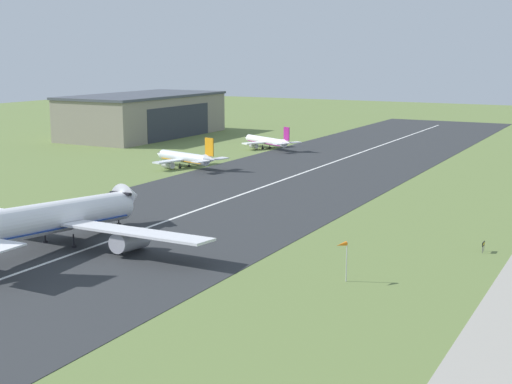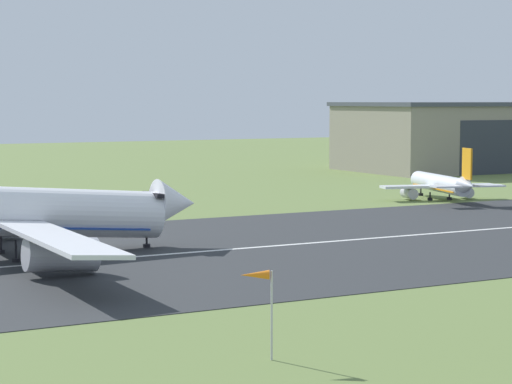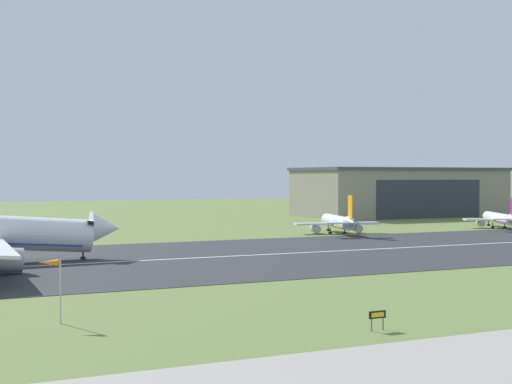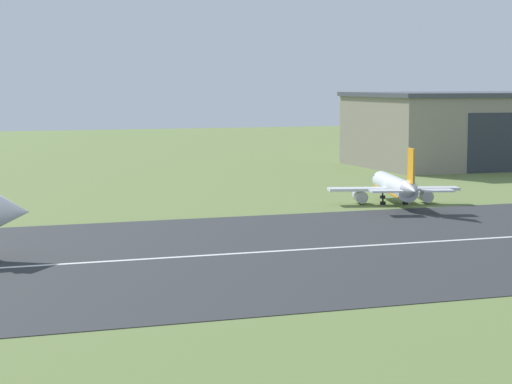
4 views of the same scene
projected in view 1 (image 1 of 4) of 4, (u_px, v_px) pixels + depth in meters
The scene contains 9 objects.
ground_plane at pixel (456, 230), 127.07m from camera, with size 653.15×653.15×0.00m, color olive.
runway_strip at pixel (218, 203), 149.98m from camera, with size 413.15×55.04×0.06m, color #2B2D30.
runway_centreline at pixel (218, 203), 149.97m from camera, with size 371.84×0.70×0.01m, color silver.
hangar_building at pixel (144, 115), 269.45m from camera, with size 66.38×32.99×15.83m.
airplane_landing at pixel (56, 218), 115.48m from camera, with size 44.59×56.34×16.19m.
airplane_parked_west at pixel (267, 141), 234.21m from camera, with size 18.39×24.74×8.03m.
airplane_parked_centre at pixel (185, 158), 195.67m from camera, with size 19.61×24.40×8.99m.
windsock_pole at pixel (342, 247), 96.96m from camera, with size 1.99×1.29×5.73m.
runway_sign at pixel (483, 245), 112.62m from camera, with size 1.64×0.13×1.69m.
Camera 1 is at (-125.66, 22.73, 31.03)m, focal length 50.00 mm.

